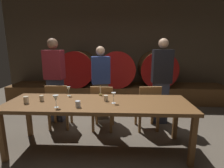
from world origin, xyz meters
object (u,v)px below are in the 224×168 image
at_px(guest_center, 101,83).
at_px(wine_glass_center, 69,89).
at_px(chair_left, 59,104).
at_px(cup_far_left, 26,100).
at_px(wine_barrel_left, 79,68).
at_px(wine_barrel_right, 156,68).
at_px(wine_barrel_center, 117,68).
at_px(dining_table, 98,106).
at_px(chair_center, 103,106).
at_px(cup_center_right, 78,104).
at_px(guest_left, 55,80).
at_px(cup_far_right, 106,98).
at_px(chair_right, 148,106).
at_px(cup_center_left, 42,98).
at_px(wine_glass_left, 56,99).
at_px(guest_right, 161,81).
at_px(candle_center, 100,93).
at_px(wine_glass_right, 114,95).

xyz_separation_m(guest_center, wine_glass_center, (-0.44, -0.88, 0.08)).
distance_m(chair_left, cup_far_left, 0.87).
xyz_separation_m(wine_barrel_left, wine_barrel_right, (2.20, 0.00, 0.00)).
bearing_deg(wine_barrel_center, dining_table, -95.83).
relative_size(chair_center, cup_center_right, 9.76).
distance_m(wine_barrel_right, guest_left, 2.78).
height_order(wine_barrel_left, guest_left, guest_left).
bearing_deg(cup_far_right, chair_right, 39.76).
distance_m(dining_table, cup_far_left, 1.05).
bearing_deg(cup_far_right, cup_center_right, -141.24).
distance_m(cup_far_left, cup_center_left, 0.21).
bearing_deg(wine_glass_left, wine_glass_center, 88.71).
relative_size(guest_right, cup_center_left, 19.48).
bearing_deg(guest_left, chair_center, 163.38).
height_order(chair_left, guest_left, guest_left).
distance_m(wine_barrel_center, dining_table, 2.50).
distance_m(chair_left, guest_left, 0.58).
relative_size(dining_table, wine_glass_center, 17.45).
bearing_deg(candle_center, cup_far_right, -68.71).
bearing_deg(chair_center, wine_barrel_center, -93.77).
xyz_separation_m(wine_barrel_center, candle_center, (-0.25, -2.12, -0.14)).
height_order(dining_table, chair_center, chair_center).
height_order(wine_barrel_center, cup_center_left, wine_barrel_center).
bearing_deg(cup_center_left, cup_far_left, -146.78).
distance_m(wine_barrel_center, wine_glass_center, 2.30).
relative_size(wine_glass_center, cup_far_right, 1.76).
distance_m(dining_table, wine_glass_left, 0.63).
height_order(wine_barrel_left, wine_glass_left, wine_barrel_left).
bearing_deg(wine_barrel_right, wine_barrel_left, 180.00).
relative_size(wine_barrel_left, cup_center_left, 11.02).
distance_m(chair_right, wine_glass_right, 1.03).
xyz_separation_m(wine_barrel_right, cup_center_right, (-1.60, -2.71, -0.14)).
bearing_deg(wine_barrel_right, cup_far_left, -132.86).
relative_size(wine_glass_left, cup_far_left, 1.66).
bearing_deg(wine_barrel_center, cup_far_left, -116.51).
bearing_deg(wine_glass_center, wine_glass_left, -91.29).
distance_m(chair_left, cup_center_left, 0.74).
bearing_deg(guest_left, candle_center, 151.21).
relative_size(chair_left, wine_glass_right, 5.48).
bearing_deg(cup_far_left, chair_right, 22.35).
relative_size(dining_table, cup_far_right, 30.64).
xyz_separation_m(wine_barrel_center, guest_right, (0.91, -1.44, -0.07)).
bearing_deg(wine_barrel_right, chair_left, -140.72).
bearing_deg(wine_barrel_left, candle_center, -68.22).
distance_m(guest_left, cup_far_left, 1.15).
height_order(wine_barrel_right, wine_glass_right, wine_barrel_right).
bearing_deg(cup_far_right, wine_glass_left, -154.72).
distance_m(candle_center, wine_glass_center, 0.53).
bearing_deg(wine_barrel_left, dining_table, -71.08).
relative_size(cup_center_left, cup_center_right, 0.99).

